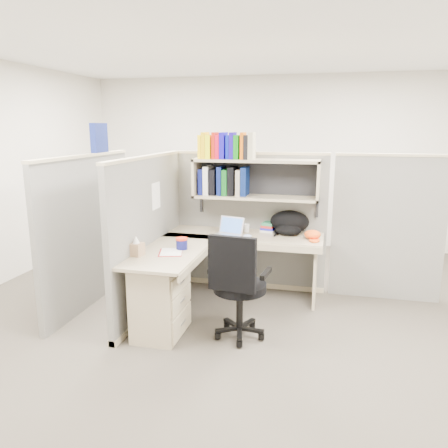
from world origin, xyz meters
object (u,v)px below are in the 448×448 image
(desk, at_px, (186,282))
(task_chair, at_px, (238,302))
(backpack, at_px, (289,223))
(laptop, at_px, (227,227))
(snack_canister, at_px, (182,243))

(desk, bearing_deg, task_chair, -18.92)
(backpack, distance_m, task_chair, 1.33)
(laptop, bearing_deg, desk, -92.54)
(laptop, height_order, backpack, backpack)
(task_chair, bearing_deg, laptop, 109.01)
(laptop, xyz_separation_m, snack_canister, (-0.32, -0.61, -0.05))
(laptop, distance_m, task_chair, 1.09)
(snack_canister, bearing_deg, desk, -58.47)
(laptop, distance_m, backpack, 0.70)
(laptop, bearing_deg, snack_canister, -101.78)
(snack_canister, bearing_deg, task_chair, -26.34)
(snack_canister, height_order, task_chair, task_chair)
(backpack, height_order, snack_canister, backpack)
(backpack, relative_size, snack_canister, 3.75)
(laptop, relative_size, task_chair, 0.29)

